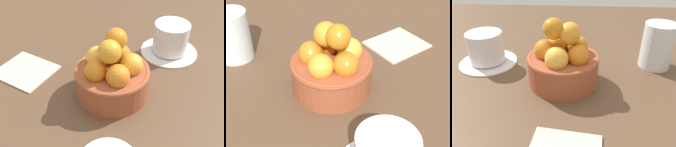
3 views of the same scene
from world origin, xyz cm
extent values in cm
cube|color=brown|center=(0.00, 0.00, -1.97)|extent=(116.03, 113.97, 3.94)
cylinder|color=#9E4C2D|center=(0.00, 0.00, 2.79)|extent=(13.31, 13.31, 5.57)
torus|color=#9E4C2D|center=(0.00, 0.00, 5.17)|extent=(13.51, 13.51, 1.00)
sphere|color=orange|center=(1.84, 2.81, 6.65)|extent=(3.83, 3.83, 3.83)
sphere|color=orange|center=(-2.11, 2.62, 6.65)|extent=(4.09, 4.09, 4.09)
sphere|color=gold|center=(-3.14, -1.19, 6.65)|extent=(4.04, 4.04, 4.04)
sphere|color=orange|center=(0.16, -3.36, 6.65)|extent=(4.06, 4.06, 4.06)
sphere|color=#F6B63D|center=(3.24, -0.88, 6.65)|extent=(4.15, 4.15, 4.15)
sphere|color=orange|center=(0.13, 1.16, 10.04)|extent=(4.00, 4.00, 4.00)
sphere|color=orange|center=(0.09, -1.66, 10.84)|extent=(3.87, 3.87, 3.87)
cylinder|color=silver|center=(-7.81, 19.51, 4.79)|extent=(6.64, 6.64, 9.59)
cube|color=beige|center=(19.05, 1.20, 0.30)|extent=(12.14, 10.82, 0.60)
camera|label=1|loc=(-14.18, 33.39, 34.20)|focal=42.01mm
camera|label=2|loc=(-25.40, -29.92, 33.39)|focal=47.60mm
camera|label=3|loc=(36.79, 2.72, 24.22)|focal=35.70mm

